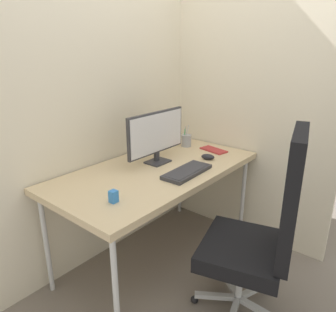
# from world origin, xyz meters

# --- Properties ---
(ground_plane) EXTENTS (8.00, 8.00, 0.00)m
(ground_plane) POSITION_xyz_m (0.00, 0.00, 0.00)
(ground_plane) COLOR slate
(wall_back) EXTENTS (2.48, 0.04, 2.80)m
(wall_back) POSITION_xyz_m (0.00, 0.42, 1.40)
(wall_back) COLOR beige
(wall_back) RESTS_ON ground_plane
(wall_side_right) EXTENTS (0.04, 1.73, 2.80)m
(wall_side_right) POSITION_xyz_m (0.79, -0.13, 1.40)
(wall_side_right) COLOR beige
(wall_side_right) RESTS_ON ground_plane
(desk) EXTENTS (1.53, 0.79, 0.76)m
(desk) POSITION_xyz_m (0.00, 0.00, 0.71)
(desk) COLOR #D1B78C
(desk) RESTS_ON ground_plane
(office_chair) EXTENTS (0.62, 0.61, 1.18)m
(office_chair) POSITION_xyz_m (-0.01, -0.81, 0.59)
(office_chair) COLOR black
(office_chair) RESTS_ON ground_plane
(monitor) EXTENTS (0.56, 0.13, 0.38)m
(monitor) POSITION_xyz_m (0.09, 0.08, 0.97)
(monitor) COLOR #333338
(monitor) RESTS_ON desk
(keyboard) EXTENTS (0.40, 0.17, 0.03)m
(keyboard) POSITION_xyz_m (0.05, -0.22, 0.77)
(keyboard) COLOR #333338
(keyboard) RESTS_ON desk
(mouse) EXTENTS (0.09, 0.12, 0.04)m
(mouse) POSITION_xyz_m (0.38, -0.18, 0.78)
(mouse) COLOR black
(mouse) RESTS_ON desk
(pen_holder) EXTENTS (0.08, 0.08, 0.18)m
(pen_holder) POSITION_xyz_m (0.55, 0.15, 0.81)
(pen_holder) COLOR #9EA0A5
(pen_holder) RESTS_ON desk
(notebook) EXTENTS (0.14, 0.23, 0.01)m
(notebook) POSITION_xyz_m (0.59, -0.10, 0.76)
(notebook) COLOR #B23333
(notebook) RESTS_ON desk
(desk_clamp_accessory) EXTENTS (0.04, 0.04, 0.07)m
(desk_clamp_accessory) POSITION_xyz_m (-0.54, -0.16, 0.79)
(desk_clamp_accessory) COLOR #337FD8
(desk_clamp_accessory) RESTS_ON desk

